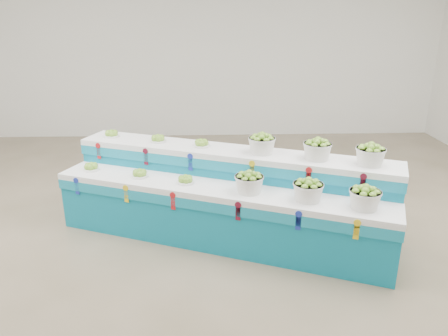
% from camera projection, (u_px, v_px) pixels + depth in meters
% --- Properties ---
extents(ground, '(10.00, 10.00, 0.00)m').
position_uv_depth(ground, '(206.00, 251.00, 4.94)').
color(ground, brown).
rests_on(ground, ground).
extents(back_wall, '(10.00, 0.00, 10.00)m').
position_uv_depth(back_wall, '(204.00, 42.00, 8.96)').
color(back_wall, silver).
rests_on(back_wall, ground).
extents(display_stand, '(4.08, 2.46, 1.02)m').
position_uv_depth(display_stand, '(224.00, 196.00, 5.15)').
color(display_stand, '#0C7B9C').
rests_on(display_stand, ground).
extents(plate_lower_left, '(0.27, 0.27, 0.10)m').
position_uv_depth(plate_lower_left, '(91.00, 166.00, 5.38)').
color(plate_lower_left, white).
rests_on(plate_lower_left, display_stand).
extents(plate_lower_mid, '(0.27, 0.27, 0.10)m').
position_uv_depth(plate_lower_mid, '(140.00, 173.00, 5.16)').
color(plate_lower_mid, white).
rests_on(plate_lower_mid, display_stand).
extents(plate_lower_right, '(0.27, 0.27, 0.10)m').
position_uv_depth(plate_lower_right, '(185.00, 179.00, 4.97)').
color(plate_lower_right, white).
rests_on(plate_lower_right, display_stand).
extents(basket_lower_left, '(0.42, 0.42, 0.23)m').
position_uv_depth(basket_lower_left, '(249.00, 182.00, 4.70)').
color(basket_lower_left, silver).
rests_on(basket_lower_left, display_stand).
extents(basket_lower_mid, '(0.42, 0.42, 0.23)m').
position_uv_depth(basket_lower_mid, '(308.00, 190.00, 4.50)').
color(basket_lower_mid, silver).
rests_on(basket_lower_mid, display_stand).
extents(basket_lower_right, '(0.42, 0.42, 0.23)m').
position_uv_depth(basket_lower_right, '(365.00, 197.00, 4.32)').
color(basket_lower_right, silver).
rests_on(basket_lower_right, display_stand).
extents(plate_upper_left, '(0.27, 0.27, 0.10)m').
position_uv_depth(plate_upper_left, '(112.00, 133.00, 5.72)').
color(plate_upper_left, white).
rests_on(plate_upper_left, display_stand).
extents(plate_upper_mid, '(0.27, 0.27, 0.10)m').
position_uv_depth(plate_upper_mid, '(158.00, 138.00, 5.50)').
color(plate_upper_mid, white).
rests_on(plate_upper_mid, display_stand).
extents(plate_upper_right, '(0.27, 0.27, 0.10)m').
position_uv_depth(plate_upper_right, '(202.00, 143.00, 5.31)').
color(plate_upper_right, white).
rests_on(plate_upper_right, display_stand).
extents(basket_upper_left, '(0.42, 0.42, 0.23)m').
position_uv_depth(basket_upper_left, '(262.00, 144.00, 5.04)').
color(basket_upper_left, silver).
rests_on(basket_upper_left, display_stand).
extents(basket_upper_mid, '(0.42, 0.42, 0.23)m').
position_uv_depth(basket_upper_mid, '(317.00, 149.00, 4.83)').
color(basket_upper_mid, silver).
rests_on(basket_upper_mid, display_stand).
extents(basket_upper_right, '(0.42, 0.42, 0.23)m').
position_uv_depth(basket_upper_right, '(370.00, 154.00, 4.65)').
color(basket_upper_right, silver).
rests_on(basket_upper_right, display_stand).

